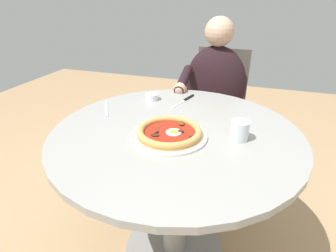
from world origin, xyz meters
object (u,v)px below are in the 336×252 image
(dining_table, at_px, (175,165))
(water_glass, at_px, (239,132))
(fork_utensil, at_px, (107,109))
(ramekin_capers, at_px, (152,96))
(steak_knife, at_px, (186,99))
(cafe_chair_diner, at_px, (218,100))
(pizza_on_plate, at_px, (169,133))
(diner_person, at_px, (212,112))

(dining_table, distance_m, water_glass, 0.32)
(fork_utensil, bearing_deg, ramekin_capers, 49.60)
(dining_table, bearing_deg, steak_knife, 97.50)
(dining_table, xyz_separation_m, cafe_chair_diner, (0.05, 0.90, -0.02))
(steak_knife, relative_size, ramekin_capers, 3.11)
(steak_knife, height_order, ramekin_capers, ramekin_capers)
(water_glass, relative_size, ramekin_capers, 1.11)
(ramekin_capers, bearing_deg, pizza_on_plate, -59.37)
(dining_table, bearing_deg, cafe_chair_diner, 86.58)
(pizza_on_plate, relative_size, steak_knife, 1.40)
(dining_table, relative_size, water_glass, 13.54)
(pizza_on_plate, relative_size, water_glass, 3.92)
(pizza_on_plate, distance_m, fork_utensil, 0.41)
(steak_knife, xyz_separation_m, ramekin_capers, (-0.17, -0.05, 0.01))
(steak_knife, bearing_deg, fork_utensil, -144.28)
(pizza_on_plate, xyz_separation_m, water_glass, (0.26, 0.06, 0.02))
(diner_person, bearing_deg, ramekin_capers, -119.61)
(water_glass, bearing_deg, ramekin_capers, 147.66)
(diner_person, bearing_deg, steak_knife, -102.18)
(fork_utensil, xyz_separation_m, cafe_chair_diner, (0.43, 0.79, -0.19))
(dining_table, distance_m, diner_person, 0.75)
(water_glass, relative_size, diner_person, 0.07)
(ramekin_capers, xyz_separation_m, cafe_chair_diner, (0.27, 0.60, -0.21))
(ramekin_capers, height_order, fork_utensil, ramekin_capers)
(dining_table, height_order, pizza_on_plate, pizza_on_plate)
(fork_utensil, distance_m, diner_person, 0.81)
(pizza_on_plate, distance_m, diner_person, 0.85)
(dining_table, distance_m, ramekin_capers, 0.41)
(fork_utensil, distance_m, cafe_chair_diner, 0.92)
(pizza_on_plate, height_order, water_glass, water_glass)
(pizza_on_plate, height_order, cafe_chair_diner, cafe_chair_diner)
(steak_knife, relative_size, diner_person, 0.19)
(water_glass, xyz_separation_m, diner_person, (-0.21, 0.76, -0.26))
(ramekin_capers, xyz_separation_m, fork_utensil, (-0.16, -0.19, -0.02))
(fork_utensil, relative_size, diner_person, 0.15)
(water_glass, xyz_separation_m, steak_knife, (-0.30, 0.35, -0.03))
(pizza_on_plate, xyz_separation_m, cafe_chair_diner, (0.06, 0.96, -0.21))
(ramekin_capers, height_order, cafe_chair_diner, cafe_chair_diner)
(water_glass, bearing_deg, pizza_on_plate, -167.37)
(pizza_on_plate, height_order, diner_person, diner_person)
(dining_table, distance_m, pizza_on_plate, 0.20)
(diner_person, relative_size, cafe_chair_diner, 1.25)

